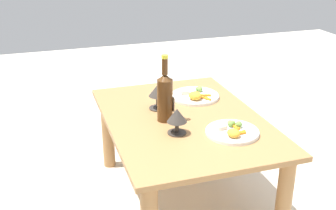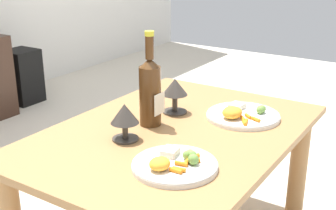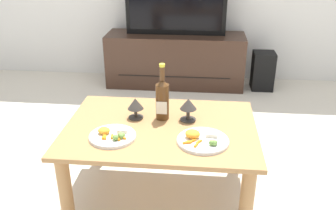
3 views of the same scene
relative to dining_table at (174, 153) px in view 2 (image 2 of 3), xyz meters
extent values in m
cube|color=#9E7042|center=(0.00, 0.00, 0.07)|extent=(1.04, 0.74, 0.03)
cylinder|color=#9E7042|center=(0.45, -0.30, -0.16)|extent=(0.07, 0.07, 0.44)
cylinder|color=#9E7042|center=(0.45, 0.30, -0.16)|extent=(0.07, 0.07, 0.44)
cube|color=black|center=(0.82, 1.77, -0.19)|extent=(0.21, 0.21, 0.38)
cylinder|color=#4C2D14|center=(0.00, 0.10, 0.19)|extent=(0.07, 0.07, 0.20)
cone|color=#4C2D14|center=(0.00, 0.10, 0.30)|extent=(0.07, 0.07, 0.03)
cylinder|color=#4C2D14|center=(0.00, 0.10, 0.35)|extent=(0.03, 0.03, 0.08)
cylinder|color=yellow|center=(0.00, 0.10, 0.40)|extent=(0.03, 0.03, 0.02)
cube|color=silver|center=(0.00, 0.06, 0.17)|extent=(0.06, 0.00, 0.07)
cylinder|color=#38332D|center=(-0.15, 0.09, 0.09)|extent=(0.08, 0.08, 0.01)
cylinder|color=#38332D|center=(-0.15, 0.09, 0.12)|extent=(0.02, 0.02, 0.05)
cone|color=#38332D|center=(-0.15, 0.09, 0.17)|extent=(0.09, 0.09, 0.06)
cylinder|color=#38332D|center=(0.14, 0.09, 0.09)|extent=(0.09, 0.09, 0.01)
cylinder|color=#38332D|center=(0.14, 0.09, 0.12)|extent=(0.02, 0.02, 0.06)
cone|color=#38332D|center=(0.14, 0.09, 0.19)|extent=(0.09, 0.09, 0.06)
cylinder|color=white|center=(-0.23, -0.15, 0.09)|extent=(0.24, 0.24, 0.01)
torus|color=white|center=(-0.23, -0.15, 0.10)|extent=(0.24, 0.24, 0.01)
ellipsoid|color=orange|center=(-0.28, -0.13, 0.11)|extent=(0.06, 0.06, 0.03)
cube|color=beige|center=(-0.19, -0.11, 0.11)|extent=(0.06, 0.05, 0.02)
cylinder|color=orange|center=(-0.19, -0.19, 0.10)|extent=(0.03, 0.04, 0.01)
cylinder|color=orange|center=(-0.17, -0.17, 0.10)|extent=(0.04, 0.03, 0.01)
cylinder|color=orange|center=(-0.21, -0.17, 0.10)|extent=(0.04, 0.02, 0.01)
cylinder|color=orange|center=(-0.23, -0.17, 0.10)|extent=(0.02, 0.04, 0.01)
cylinder|color=orange|center=(-0.27, -0.18, 0.10)|extent=(0.01, 0.04, 0.01)
cylinder|color=orange|center=(-0.26, -0.18, 0.10)|extent=(0.02, 0.04, 0.01)
sphere|color=olive|center=(-0.20, -0.19, 0.11)|extent=(0.03, 0.03, 0.03)
sphere|color=olive|center=(-0.18, -0.17, 0.11)|extent=(0.03, 0.03, 0.03)
sphere|color=olive|center=(-0.17, -0.16, 0.11)|extent=(0.03, 0.03, 0.03)
sphere|color=olive|center=(-0.19, -0.16, 0.11)|extent=(0.03, 0.03, 0.03)
cylinder|color=white|center=(0.23, -0.15, 0.09)|extent=(0.26, 0.26, 0.01)
torus|color=white|center=(0.23, -0.15, 0.10)|extent=(0.26, 0.26, 0.01)
ellipsoid|color=orange|center=(0.18, -0.13, 0.12)|extent=(0.08, 0.07, 0.04)
cube|color=beige|center=(0.28, -0.10, 0.11)|extent=(0.06, 0.05, 0.02)
cylinder|color=orange|center=(0.21, -0.18, 0.10)|extent=(0.03, 0.04, 0.01)
cylinder|color=orange|center=(0.18, -0.17, 0.10)|extent=(0.03, 0.03, 0.01)
cylinder|color=orange|center=(0.16, -0.19, 0.10)|extent=(0.04, 0.02, 0.01)
cylinder|color=orange|center=(0.15, -0.19, 0.10)|extent=(0.04, 0.03, 0.01)
cylinder|color=orange|center=(0.20, -0.21, 0.10)|extent=(0.02, 0.04, 0.01)
sphere|color=olive|center=(0.29, -0.19, 0.11)|extent=(0.02, 0.02, 0.02)
sphere|color=olive|center=(0.27, -0.19, 0.11)|extent=(0.03, 0.03, 0.03)
sphere|color=olive|center=(0.28, -0.20, 0.11)|extent=(0.03, 0.03, 0.03)
camera|label=1|loc=(-1.75, 0.64, 0.93)|focal=45.08mm
camera|label=2|loc=(-1.17, -0.74, 0.66)|focal=47.94mm
camera|label=3|loc=(0.21, -1.74, 1.03)|focal=39.16mm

